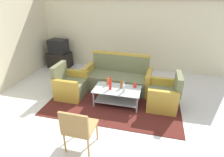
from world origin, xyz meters
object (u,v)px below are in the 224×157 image
armchair_left (70,86)px  bottle_brown (122,85)px  armchair_right (164,96)px  cup (135,85)px  bottle_clear (124,88)px  tv_stand (60,60)px  bottle_red (110,85)px  television (58,46)px  coffee_table (117,94)px  wicker_chair (78,127)px  couch (118,78)px  bottle_orange (108,81)px

armchair_left → bottle_brown: size_ratio=3.56×
armchair_left → armchair_right: (2.34, 0.05, 0.00)m
cup → armchair_left: bearing=-177.2°
bottle_clear → tv_stand: bearing=143.4°
bottle_red → cup: bearing=23.0°
television → armchair_left: bearing=131.5°
cup → television: television is taller
armchair_left → bottle_brown: 1.37m
bottle_red → television: bearing=140.4°
coffee_table → wicker_chair: size_ratio=1.31×
armchair_right → cup: size_ratio=8.50×
coffee_table → tv_stand: size_ratio=1.38×
couch → television: bearing=-22.9°
armchair_right → bottle_orange: size_ratio=3.67×
coffee_table → cup: cup is taller
bottle_red → bottle_clear: (0.33, -0.05, -0.02)m
armchair_right → television: 4.07m
couch → armchair_right: 1.38m
armchair_right → television: (-3.63, 1.78, 0.47)m
coffee_table → cup: size_ratio=11.00×
armchair_right → bottle_orange: armchair_right is taller
couch → bottle_orange: couch is taller
armchair_left → coffee_table: size_ratio=0.77×
armchair_left → armchair_right: bearing=92.0°
bottle_red → coffee_table: bearing=20.0°
tv_stand → bottle_red: bearing=-39.6°
coffee_table → bottle_brown: bearing=36.8°
coffee_table → tv_stand: tv_stand is taller
armchair_left → cup: size_ratio=8.50×
tv_stand → wicker_chair: (2.24, -3.47, 0.23)m
television → bottle_red: bearing=146.7°
wicker_chair → bottle_orange: bearing=89.4°
couch → bottle_red: size_ratio=5.81×
television → tv_stand: bearing=90.0°
bottle_orange → tv_stand: bearing=142.5°
couch → wicker_chair: size_ratio=2.18×
bottle_orange → cup: bottle_orange is taller
wicker_chair → television: bearing=123.9°
television → wicker_chair: (2.24, -3.47, -0.27)m
bottle_brown → bottle_red: (-0.25, -0.13, 0.03)m
coffee_table → couch: bearing=100.6°
wicker_chair → bottle_clear: bearing=72.3°
bottle_clear → tv_stand: size_ratio=0.32×
couch → bottle_brown: bearing=111.1°
couch → cup: 0.83m
coffee_table → bottle_brown: (0.09, 0.07, 0.23)m
armchair_right → bottle_brown: 1.01m
coffee_table → bottle_clear: size_ratio=4.30×
armchair_left → television: 2.29m
armchair_left → coffee_table: 1.27m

